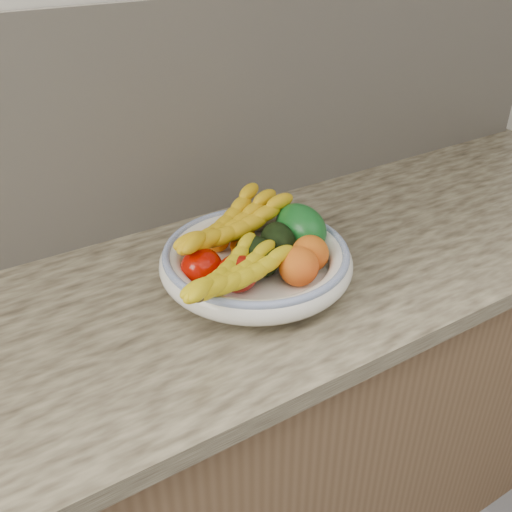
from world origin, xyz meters
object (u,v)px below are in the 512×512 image
object	(u,v)px
green_mango	(301,227)
banana_bunch_back	(231,230)
banana_bunch_front	(233,277)
fruit_bowl	(256,261)

from	to	relation	value
green_mango	banana_bunch_back	bearing A→B (deg)	157.70
banana_bunch_back	banana_bunch_front	bearing A→B (deg)	-140.52
banana_bunch_front	fruit_bowl	bearing A→B (deg)	13.24
fruit_bowl	banana_bunch_back	distance (m)	0.09
green_mango	banana_bunch_back	distance (m)	0.15
fruit_bowl	banana_bunch_front	bearing A→B (deg)	-142.47
green_mango	fruit_bowl	bearing A→B (deg)	-171.21
fruit_bowl	green_mango	size ratio (longest dim) A/B	2.87
banana_bunch_back	banana_bunch_front	xyz separation A→B (m)	(-0.08, -0.15, -0.01)
fruit_bowl	green_mango	xyz separation A→B (m)	(0.13, 0.03, 0.03)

